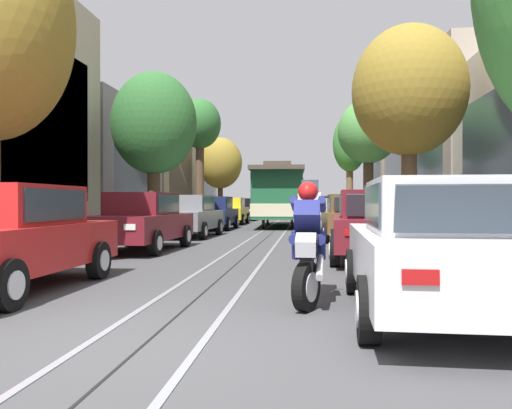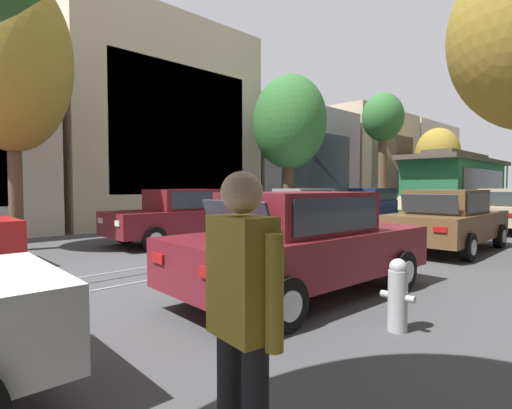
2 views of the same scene
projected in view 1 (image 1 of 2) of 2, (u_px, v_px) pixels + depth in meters
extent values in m
plane|color=#424244|center=(274.00, 231.00, 23.44)|extent=(160.00, 160.00, 0.00)
cube|color=gray|center=(267.00, 228.00, 26.20)|extent=(0.08, 55.21, 0.01)
cube|color=gray|center=(288.00, 228.00, 26.09)|extent=(0.08, 55.21, 0.01)
cube|color=black|center=(277.00, 228.00, 26.15)|extent=(0.03, 55.21, 0.01)
cube|color=#2D3842|center=(46.00, 121.00, 17.45)|extent=(0.04, 6.61, 5.42)
cube|color=gray|center=(90.00, 165.00, 27.10)|extent=(5.11, 9.14, 6.51)
cube|color=#2D3842|center=(137.00, 171.00, 26.85)|extent=(0.04, 6.61, 3.91)
cube|color=tan|center=(145.00, 167.00, 36.50)|extent=(5.25, 9.14, 7.54)
cube|color=#2D3842|center=(181.00, 172.00, 36.25)|extent=(0.04, 6.61, 4.52)
cube|color=#BCAD93|center=(179.00, 174.00, 45.89)|extent=(5.07, 9.14, 7.53)
cube|color=#2D3842|center=(207.00, 179.00, 45.64)|extent=(0.04, 6.61, 4.52)
cube|color=#2D3842|center=(495.00, 151.00, 16.01)|extent=(0.04, 6.61, 3.86)
cube|color=gray|center=(484.00, 143.00, 25.13)|extent=(5.60, 9.14, 8.34)
cube|color=#2D3842|center=(426.00, 153.00, 25.41)|extent=(0.04, 6.61, 5.00)
cube|color=gray|center=(430.00, 156.00, 34.56)|extent=(4.81, 9.14, 8.79)
cube|color=#2D3842|center=(394.00, 163.00, 34.80)|extent=(0.04, 6.61, 5.27)
cube|color=tan|center=(408.00, 160.00, 43.92)|extent=(5.51, 9.14, 9.75)
cube|color=#2D3842|center=(375.00, 166.00, 44.19)|extent=(0.04, 6.61, 5.85)
cube|color=red|center=(5.00, 247.00, 7.66)|extent=(1.84, 4.32, 0.66)
cube|color=red|center=(10.00, 205.00, 7.81)|extent=(1.49, 2.08, 0.60)
cube|color=#2D3842|center=(50.00, 206.00, 8.99)|extent=(1.30, 0.21, 0.45)
cube|color=#2D3842|center=(58.00, 205.00, 7.73)|extent=(0.05, 1.81, 0.47)
cube|color=#B21414|center=(100.00, 232.00, 9.75)|extent=(0.28, 0.04, 0.12)
cube|color=#B21414|center=(44.00, 232.00, 9.87)|extent=(0.28, 0.04, 0.12)
cylinder|color=black|center=(8.00, 285.00, 6.24)|extent=(0.21, 0.64, 0.64)
cylinder|color=silver|center=(17.00, 285.00, 6.23)|extent=(0.02, 0.35, 0.35)
cylinder|color=black|center=(99.00, 260.00, 8.89)|extent=(0.21, 0.64, 0.64)
cylinder|color=silver|center=(105.00, 260.00, 8.88)|extent=(0.02, 0.35, 0.35)
cylinder|color=black|center=(2.00, 259.00, 9.09)|extent=(0.21, 0.64, 0.64)
cube|color=maroon|center=(141.00, 227.00, 14.07)|extent=(1.98, 4.37, 0.66)
cube|color=maroon|center=(142.00, 204.00, 14.21)|extent=(1.56, 2.12, 0.60)
cube|color=#2D3842|center=(131.00, 204.00, 13.38)|extent=(1.34, 0.28, 0.47)
cube|color=#2D3842|center=(157.00, 204.00, 15.38)|extent=(1.30, 0.25, 0.45)
cube|color=#2D3842|center=(169.00, 204.00, 14.11)|extent=(0.11, 1.81, 0.47)
cube|color=#2D3842|center=(117.00, 204.00, 14.32)|extent=(0.11, 1.81, 0.47)
cube|color=white|center=(130.00, 227.00, 11.85)|extent=(0.28, 0.05, 0.14)
cube|color=#B21414|center=(183.00, 220.00, 16.13)|extent=(0.28, 0.05, 0.12)
cube|color=white|center=(84.00, 227.00, 12.01)|extent=(0.28, 0.05, 0.14)
cube|color=#B21414|center=(148.00, 220.00, 16.28)|extent=(0.28, 0.05, 0.12)
cylinder|color=black|center=(155.00, 243.00, 12.63)|extent=(0.23, 0.65, 0.64)
cylinder|color=silver|center=(160.00, 243.00, 12.61)|extent=(0.03, 0.35, 0.35)
cylinder|color=black|center=(87.00, 242.00, 12.87)|extent=(0.23, 0.65, 0.64)
cylinder|color=silver|center=(83.00, 242.00, 12.89)|extent=(0.03, 0.35, 0.35)
cylinder|color=black|center=(185.00, 236.00, 15.27)|extent=(0.23, 0.65, 0.64)
cylinder|color=silver|center=(189.00, 236.00, 15.25)|extent=(0.03, 0.35, 0.35)
cylinder|color=black|center=(128.00, 235.00, 15.51)|extent=(0.23, 0.65, 0.64)
cylinder|color=silver|center=(125.00, 235.00, 15.53)|extent=(0.03, 0.35, 0.35)
cube|color=slate|center=(189.00, 220.00, 19.53)|extent=(1.96, 4.36, 0.66)
cube|color=slate|center=(190.00, 203.00, 19.67)|extent=(1.55, 2.12, 0.60)
cube|color=#2D3842|center=(184.00, 204.00, 18.84)|extent=(1.34, 0.27, 0.47)
cube|color=#2D3842|center=(197.00, 204.00, 20.85)|extent=(1.30, 0.25, 0.45)
cube|color=#2D3842|center=(209.00, 203.00, 19.57)|extent=(0.10, 1.81, 0.47)
cube|color=#2D3842|center=(171.00, 203.00, 19.78)|extent=(0.10, 1.81, 0.47)
cube|color=white|center=(188.00, 219.00, 17.31)|extent=(0.28, 0.05, 0.14)
cube|color=#B21414|center=(215.00, 216.00, 21.59)|extent=(0.28, 0.05, 0.12)
cube|color=white|center=(156.00, 219.00, 17.46)|extent=(0.28, 0.05, 0.14)
cube|color=#B21414|center=(189.00, 216.00, 21.74)|extent=(0.28, 0.05, 0.12)
cylinder|color=black|center=(203.00, 231.00, 18.09)|extent=(0.22, 0.65, 0.64)
cylinder|color=silver|center=(206.00, 231.00, 18.07)|extent=(0.03, 0.35, 0.35)
cylinder|color=black|center=(155.00, 230.00, 18.33)|extent=(0.22, 0.65, 0.64)
cylinder|color=silver|center=(152.00, 230.00, 18.35)|extent=(0.03, 0.35, 0.35)
cylinder|color=black|center=(219.00, 227.00, 20.73)|extent=(0.22, 0.65, 0.64)
cylinder|color=silver|center=(222.00, 227.00, 20.72)|extent=(0.03, 0.35, 0.35)
cylinder|color=black|center=(176.00, 227.00, 20.97)|extent=(0.22, 0.65, 0.64)
cylinder|color=silver|center=(174.00, 227.00, 20.99)|extent=(0.03, 0.35, 0.35)
cube|color=#19234C|center=(214.00, 216.00, 24.95)|extent=(1.83, 4.31, 0.66)
cube|color=#19234C|center=(214.00, 203.00, 25.10)|extent=(1.49, 2.07, 0.60)
cube|color=#2D3842|center=(211.00, 203.00, 24.27)|extent=(1.33, 0.23, 0.47)
cube|color=#2D3842|center=(219.00, 203.00, 26.28)|extent=(1.30, 0.21, 0.45)
cube|color=#2D3842|center=(230.00, 203.00, 25.02)|extent=(0.04, 1.81, 0.47)
cube|color=#2D3842|center=(199.00, 203.00, 25.18)|extent=(0.04, 1.81, 0.47)
cube|color=white|center=(217.00, 215.00, 22.75)|extent=(0.28, 0.04, 0.14)
cube|color=#B21414|center=(232.00, 213.00, 27.04)|extent=(0.28, 0.04, 0.12)
cube|color=white|center=(192.00, 215.00, 22.86)|extent=(0.28, 0.04, 0.14)
cube|color=#B21414|center=(211.00, 213.00, 27.16)|extent=(0.28, 0.04, 0.12)
cylinder|color=black|center=(227.00, 224.00, 23.54)|extent=(0.20, 0.64, 0.64)
cylinder|color=silver|center=(230.00, 224.00, 23.53)|extent=(0.02, 0.35, 0.35)
cylinder|color=black|center=(189.00, 224.00, 23.72)|extent=(0.20, 0.64, 0.64)
cylinder|color=silver|center=(187.00, 224.00, 23.73)|extent=(0.02, 0.35, 0.35)
cylinder|color=black|center=(236.00, 222.00, 26.19)|extent=(0.20, 0.64, 0.64)
cylinder|color=silver|center=(238.00, 222.00, 26.18)|extent=(0.02, 0.35, 0.35)
cylinder|color=black|center=(202.00, 222.00, 26.37)|extent=(0.20, 0.64, 0.64)
cylinder|color=silver|center=(200.00, 222.00, 26.39)|extent=(0.02, 0.35, 0.35)
cube|color=gold|center=(230.00, 213.00, 30.76)|extent=(1.83, 4.31, 0.66)
cube|color=gold|center=(230.00, 203.00, 30.91)|extent=(1.49, 2.08, 0.60)
cube|color=#2D3842|center=(228.00, 203.00, 30.07)|extent=(1.33, 0.23, 0.47)
cube|color=#2D3842|center=(233.00, 203.00, 32.09)|extent=(1.30, 0.21, 0.45)
cube|color=#2D3842|center=(243.00, 203.00, 30.84)|extent=(0.04, 1.81, 0.47)
cube|color=#2D3842|center=(218.00, 203.00, 30.98)|extent=(0.04, 1.81, 0.47)
cube|color=white|center=(235.00, 212.00, 28.56)|extent=(0.28, 0.04, 0.14)
cube|color=#B21414|center=(244.00, 211.00, 32.86)|extent=(0.28, 0.04, 0.12)
cube|color=white|center=(215.00, 212.00, 28.66)|extent=(0.28, 0.04, 0.14)
cube|color=#B21414|center=(226.00, 211.00, 32.96)|extent=(0.28, 0.04, 0.12)
cylinder|color=black|center=(242.00, 220.00, 29.36)|extent=(0.21, 0.64, 0.64)
cylinder|color=silver|center=(244.00, 220.00, 29.35)|extent=(0.02, 0.35, 0.35)
cylinder|color=black|center=(212.00, 220.00, 29.52)|extent=(0.21, 0.64, 0.64)
cylinder|color=silver|center=(210.00, 219.00, 29.53)|extent=(0.02, 0.35, 0.35)
cylinder|color=black|center=(247.00, 218.00, 32.01)|extent=(0.21, 0.64, 0.64)
cylinder|color=silver|center=(249.00, 218.00, 32.00)|extent=(0.02, 0.35, 0.35)
cylinder|color=black|center=(219.00, 218.00, 32.17)|extent=(0.21, 0.64, 0.64)
cylinder|color=silver|center=(217.00, 218.00, 32.18)|extent=(0.02, 0.35, 0.35)
cube|color=black|center=(244.00, 211.00, 37.22)|extent=(1.82, 4.31, 0.66)
cube|color=black|center=(244.00, 203.00, 37.37)|extent=(1.48, 2.07, 0.60)
cube|color=#2D3842|center=(243.00, 203.00, 36.54)|extent=(1.33, 0.23, 0.47)
cube|color=#2D3842|center=(246.00, 203.00, 38.55)|extent=(1.30, 0.20, 0.45)
cube|color=#2D3842|center=(254.00, 203.00, 37.30)|extent=(0.04, 1.81, 0.47)
cube|color=#2D3842|center=(234.00, 203.00, 37.44)|extent=(0.04, 1.81, 0.47)
cube|color=white|center=(248.00, 210.00, 35.02)|extent=(0.28, 0.04, 0.14)
cube|color=#B21414|center=(254.00, 209.00, 39.32)|extent=(0.28, 0.04, 0.12)
cube|color=white|center=(232.00, 210.00, 35.13)|extent=(0.28, 0.04, 0.14)
cube|color=#B21414|center=(240.00, 209.00, 39.43)|extent=(0.28, 0.04, 0.12)
cylinder|color=black|center=(254.00, 216.00, 35.81)|extent=(0.20, 0.64, 0.64)
cylinder|color=silver|center=(256.00, 216.00, 35.80)|extent=(0.02, 0.35, 0.35)
cylinder|color=black|center=(229.00, 216.00, 35.98)|extent=(0.20, 0.64, 0.64)
cylinder|color=silver|center=(227.00, 216.00, 35.99)|extent=(0.02, 0.35, 0.35)
cylinder|color=black|center=(258.00, 215.00, 38.47)|extent=(0.20, 0.64, 0.64)
cylinder|color=silver|center=(259.00, 215.00, 38.46)|extent=(0.02, 0.35, 0.35)
cylinder|color=black|center=(234.00, 215.00, 38.64)|extent=(0.20, 0.64, 0.64)
cylinder|color=silver|center=(233.00, 215.00, 38.65)|extent=(0.02, 0.35, 0.35)
cube|color=#C1B28E|center=(252.00, 210.00, 42.56)|extent=(1.93, 4.35, 0.66)
cube|color=#C1B28E|center=(253.00, 202.00, 42.70)|extent=(1.54, 2.11, 0.60)
cube|color=#2D3842|center=(251.00, 203.00, 41.87)|extent=(1.34, 0.26, 0.47)
cube|color=#2D3842|center=(254.00, 203.00, 43.88)|extent=(1.30, 0.24, 0.45)
cube|color=#2D3842|center=(262.00, 202.00, 42.61)|extent=(0.09, 1.81, 0.47)
cube|color=#2D3842|center=(244.00, 202.00, 42.80)|extent=(0.09, 1.81, 0.47)
cube|color=white|center=(256.00, 209.00, 40.34)|extent=(0.28, 0.05, 0.14)
cube|color=#B21414|center=(262.00, 209.00, 44.63)|extent=(0.28, 0.05, 0.12)
cube|color=white|center=(241.00, 209.00, 40.49)|extent=(0.28, 0.05, 0.14)
cube|color=#B21414|center=(249.00, 209.00, 44.77)|extent=(0.28, 0.05, 0.12)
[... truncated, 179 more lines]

